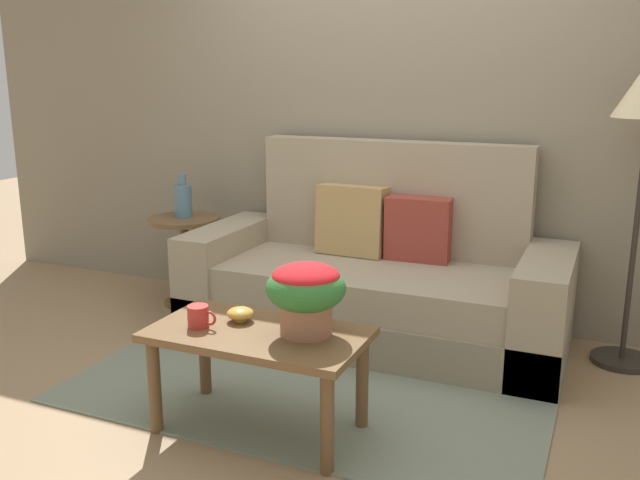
# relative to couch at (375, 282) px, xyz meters

# --- Properties ---
(ground_plane) EXTENTS (14.00, 14.00, 0.00)m
(ground_plane) POSITION_rel_couch_xyz_m (-0.07, -0.68, -0.33)
(ground_plane) COLOR #997A56
(wall_back) EXTENTS (6.40, 0.12, 2.69)m
(wall_back) POSITION_rel_couch_xyz_m (-0.07, 0.48, 1.02)
(wall_back) COLOR gray
(wall_back) RESTS_ON ground
(area_rug) EXTENTS (2.36, 1.62, 0.01)m
(area_rug) POSITION_rel_couch_xyz_m (-0.07, -0.69, -0.33)
(area_rug) COLOR gray
(area_rug) RESTS_ON ground
(couch) EXTENTS (2.21, 0.91, 1.15)m
(couch) POSITION_rel_couch_xyz_m (0.00, 0.00, 0.00)
(couch) COLOR gray
(couch) RESTS_ON ground
(coffee_table) EXTENTS (0.94, 0.52, 0.47)m
(coffee_table) POSITION_rel_couch_xyz_m (-0.10, -1.28, 0.06)
(coffee_table) COLOR brown
(coffee_table) RESTS_ON ground
(side_table) EXTENTS (0.48, 0.48, 0.61)m
(side_table) POSITION_rel_couch_xyz_m (-1.37, 0.03, 0.09)
(side_table) COLOR brown
(side_table) RESTS_ON ground
(potted_plant) EXTENTS (0.34, 0.34, 0.31)m
(potted_plant) POSITION_rel_couch_xyz_m (0.11, -1.23, 0.33)
(potted_plant) COLOR #A36B4C
(potted_plant) RESTS_ON coffee_table
(coffee_mug) EXTENTS (0.14, 0.09, 0.10)m
(coffee_mug) POSITION_rel_couch_xyz_m (-0.35, -1.35, 0.19)
(coffee_mug) COLOR red
(coffee_mug) RESTS_ON coffee_table
(snack_bowl) EXTENTS (0.12, 0.12, 0.06)m
(snack_bowl) POSITION_rel_couch_xyz_m (-0.22, -1.21, 0.17)
(snack_bowl) COLOR gold
(snack_bowl) RESTS_ON coffee_table
(table_vase) EXTENTS (0.12, 0.12, 0.29)m
(table_vase) POSITION_rel_couch_xyz_m (-1.39, 0.05, 0.39)
(table_vase) COLOR slate
(table_vase) RESTS_ON side_table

